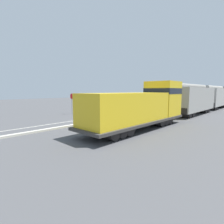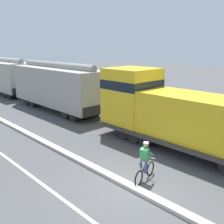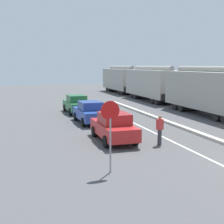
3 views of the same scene
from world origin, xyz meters
name	(u,v)px [view 3 (image 3 of 3)]	position (x,y,z in m)	size (l,w,h in m)	color
median_curb	(203,135)	(0.00, 6.00, 0.08)	(0.36, 36.00, 0.16)	beige
lane_stripe	(167,139)	(-2.40, 6.00, 0.00)	(0.14, 36.00, 0.01)	silver
hopper_car_lead	(209,91)	(5.01, 12.89, 2.08)	(2.90, 10.60, 4.18)	#9E9B94
hopper_car_middle	(152,84)	(5.01, 24.49, 2.08)	(2.90, 10.60, 4.18)	#AAA79F
hopper_car_trailing	(121,79)	(5.01, 36.09, 2.08)	(2.90, 10.60, 4.18)	#A3A199
parked_car_red	(114,127)	(-5.52, 6.46, 0.82)	(1.85, 4.21, 1.62)	red
parked_car_blue	(90,112)	(-5.51, 12.32, 0.82)	(1.91, 4.24, 1.62)	#28479E
parked_car_green	(76,104)	(-5.55, 17.48, 0.82)	(1.93, 4.25, 1.62)	#286B3D
stop_sign	(110,123)	(-7.23, 1.51, 2.02)	(0.76, 0.08, 2.88)	gray
pedestrian_by_cars	(160,130)	(-3.44, 4.87, 0.85)	(0.34, 0.22, 1.62)	#33333D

